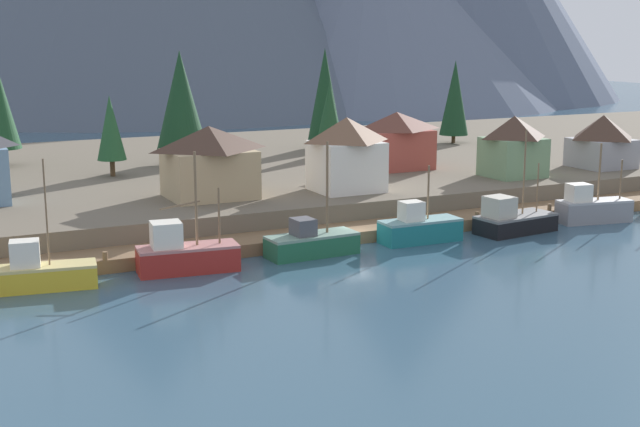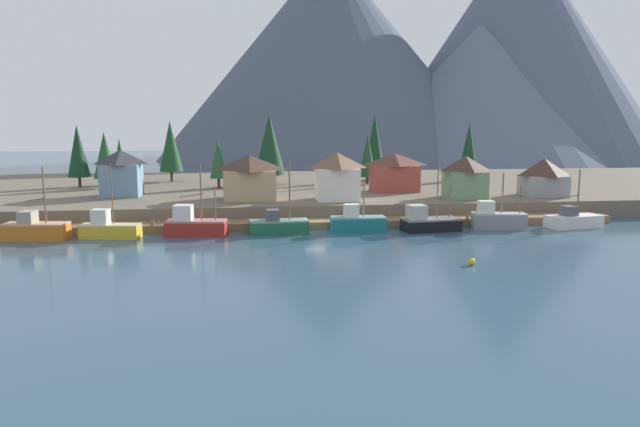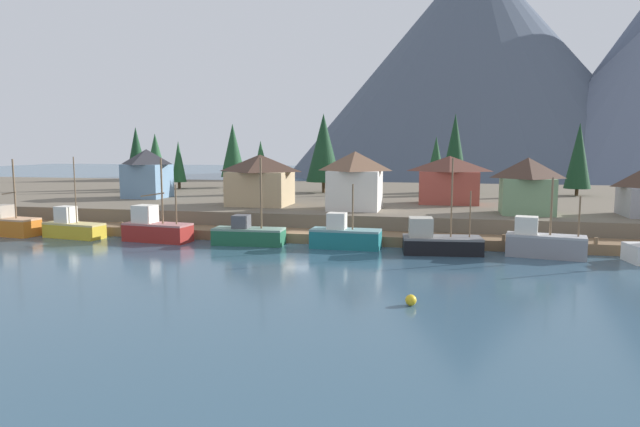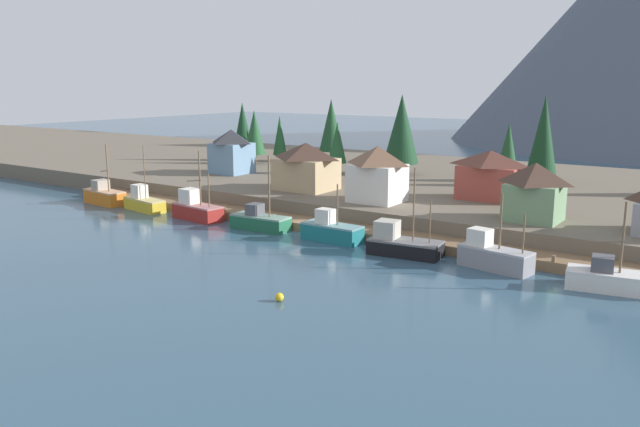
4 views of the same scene
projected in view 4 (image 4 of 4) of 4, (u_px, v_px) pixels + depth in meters
name	position (u px, v px, depth m)	size (l,w,h in m)	color
ground_plane	(386.00, 209.00, 89.69)	(400.00, 400.00, 1.00)	#335166
dock	(311.00, 225.00, 74.99)	(80.00, 4.00, 1.60)	brown
shoreline_bank	(425.00, 185.00, 98.99)	(400.00, 56.00, 2.50)	#665B4C
fishing_boat_orange	(104.00, 196.00, 90.15)	(7.35, 3.36, 8.46)	#CC6B1E
fishing_boat_yellow	(144.00, 202.00, 85.65)	(7.09, 3.27, 8.74)	gold
fishing_boat_red	(196.00, 209.00, 80.05)	(7.35, 3.39, 8.61)	maroon
fishing_boat_green	(260.00, 221.00, 74.64)	(7.22, 2.91, 8.73)	#1E5B3D
fishing_boat_teal	(331.00, 231.00, 69.28)	(6.78, 2.59, 6.26)	#196B70
fishing_boat_black	(402.00, 244.00, 63.72)	(7.41, 3.89, 8.78)	black
fishing_boat_grey	(493.00, 256.00, 58.86)	(6.97, 3.40, 7.13)	gray
fishing_boat_white	(611.00, 279.00, 52.93)	(7.48, 4.04, 7.49)	silver
house_blue	(232.00, 151.00, 102.02)	(5.76, 5.63, 6.92)	#6689A8
house_tan	(306.00, 166.00, 86.62)	(7.66, 6.47, 6.31)	tan
house_red	(490.00, 175.00, 79.13)	(7.73, 4.61, 6.11)	#9E4238
house_green	(534.00, 191.00, 67.17)	(5.68, 5.12, 6.14)	#6B8E66
house_white	(377.00, 173.00, 77.79)	(6.18, 5.52, 6.76)	silver
conifer_near_left	(280.00, 135.00, 117.48)	(2.58, 2.58, 8.25)	#4C3823
conifer_near_right	(508.00, 150.00, 89.45)	(3.22, 3.22, 8.76)	#4C3823
conifer_mid_right	(402.00, 129.00, 99.93)	(5.52, 5.52, 12.43)	#4C3823
conifer_back_left	(331.00, 125.00, 116.04)	(4.34, 4.34, 11.29)	#4C3823
conifer_back_right	(243.00, 127.00, 118.19)	(3.73, 3.73, 10.58)	#4C3823
conifer_centre	(337.00, 143.00, 101.50)	(2.91, 2.91, 8.18)	#4C3823
conifer_far_left	(254.00, 132.00, 113.48)	(3.84, 3.84, 9.41)	#4C3823
conifer_far_right	(543.00, 135.00, 93.01)	(4.27, 4.27, 12.50)	#4C3823
channel_buoy	(279.00, 297.00, 50.36)	(0.70, 0.70, 0.70)	gold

